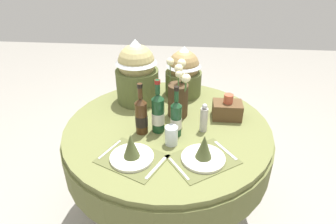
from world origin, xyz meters
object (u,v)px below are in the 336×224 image
(place_setting_right, at_px, (204,153))
(wine_bottle_right, at_px, (141,115))
(pepper_mill, at_px, (204,118))
(tumbler_near_right, at_px, (171,136))
(wine_bottle_left, at_px, (158,113))
(gift_tub_back_centre, at_px, (184,70))
(gift_tub_back_left, at_px, (137,69))
(wine_bottle_centre, at_px, (176,118))
(woven_basket_side_right, at_px, (227,109))
(place_setting_left, at_px, (132,152))
(flower_vase, at_px, (178,95))
(dining_table, at_px, (168,144))

(place_setting_right, height_order, wine_bottle_right, wine_bottle_right)
(pepper_mill, bearing_deg, tumbler_near_right, -140.40)
(wine_bottle_left, height_order, gift_tub_back_centre, gift_tub_back_centre)
(pepper_mill, xyz_separation_m, gift_tub_back_left, (-0.48, 0.36, 0.16))
(wine_bottle_centre, bearing_deg, gift_tub_back_left, 126.02)
(gift_tub_back_centre, bearing_deg, woven_basket_side_right, -46.73)
(gift_tub_back_left, bearing_deg, place_setting_left, -82.83)
(flower_vase, relative_size, gift_tub_back_left, 0.85)
(tumbler_near_right, bearing_deg, place_setting_left, -142.11)
(dining_table, height_order, gift_tub_back_centre, gift_tub_back_centre)
(tumbler_near_right, bearing_deg, place_setting_right, -35.34)
(place_setting_left, bearing_deg, gift_tub_back_left, 97.17)
(dining_table, height_order, place_setting_right, place_setting_right)
(flower_vase, xyz_separation_m, gift_tub_back_centre, (0.02, 0.33, 0.04))
(place_setting_left, height_order, woven_basket_side_right, woven_basket_side_right)
(gift_tub_back_left, height_order, woven_basket_side_right, gift_tub_back_left)
(flower_vase, height_order, wine_bottle_centre, flower_vase)
(flower_vase, distance_m, pepper_mill, 0.25)
(gift_tub_back_centre, xyz_separation_m, woven_basket_side_right, (0.31, -0.33, -0.14))
(gift_tub_back_centre, bearing_deg, place_setting_right, -79.54)
(gift_tub_back_left, bearing_deg, woven_basket_side_right, -16.77)
(wine_bottle_left, xyz_separation_m, tumbler_near_right, (0.09, -0.13, -0.07))
(dining_table, distance_m, flower_vase, 0.34)
(woven_basket_side_right, bearing_deg, wine_bottle_centre, -144.52)
(dining_table, distance_m, gift_tub_back_centre, 0.58)
(place_setting_right, height_order, pepper_mill, pepper_mill)
(wine_bottle_right, xyz_separation_m, woven_basket_side_right, (0.54, 0.23, -0.06))
(wine_bottle_right, bearing_deg, gift_tub_back_centre, 67.43)
(tumbler_near_right, xyz_separation_m, gift_tub_back_left, (-0.29, 0.52, 0.19))
(wine_bottle_right, xyz_separation_m, tumbler_near_right, (0.19, -0.10, -0.06))
(wine_bottle_left, xyz_separation_m, gift_tub_back_centre, (0.13, 0.53, 0.07))
(place_setting_left, xyz_separation_m, gift_tub_back_centre, (0.24, 0.81, 0.15))
(place_setting_right, xyz_separation_m, wine_bottle_right, (-0.37, 0.23, 0.08))
(wine_bottle_left, height_order, woven_basket_side_right, wine_bottle_left)
(wine_bottle_centre, distance_m, gift_tub_back_left, 0.54)
(gift_tub_back_left, bearing_deg, gift_tub_back_centre, 22.52)
(place_setting_right, xyz_separation_m, flower_vase, (-0.16, 0.46, 0.11))
(dining_table, height_order, wine_bottle_left, wine_bottle_left)
(pepper_mill, bearing_deg, place_setting_left, -141.28)
(tumbler_near_right, xyz_separation_m, pepper_mill, (0.19, 0.16, 0.03))
(wine_bottle_right, bearing_deg, woven_basket_side_right, 22.72)
(place_setting_left, distance_m, gift_tub_back_centre, 0.86)
(dining_table, relative_size, wine_bottle_centre, 4.13)
(place_setting_right, distance_m, gift_tub_back_centre, 0.81)
(woven_basket_side_right, bearing_deg, gift_tub_back_centre, 133.27)
(wine_bottle_right, height_order, gift_tub_back_left, gift_tub_back_left)
(wine_bottle_centre, relative_size, gift_tub_back_centre, 0.86)
(dining_table, xyz_separation_m, pepper_mill, (0.23, -0.04, 0.24))
(flower_vase, height_order, gift_tub_back_centre, flower_vase)
(dining_table, bearing_deg, pepper_mill, -9.54)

